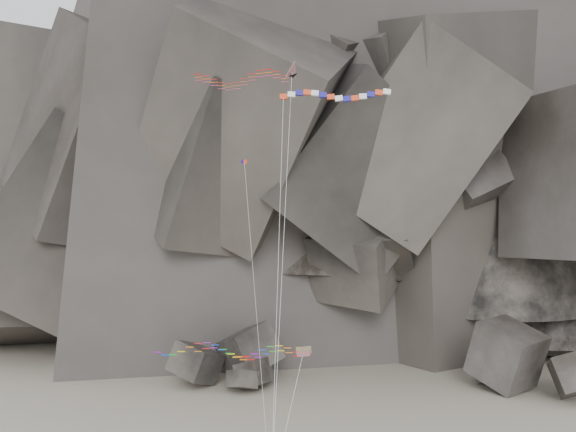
# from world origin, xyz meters

# --- Properties ---
(headland) EXTENTS (110.00, 70.00, 84.00)m
(headland) POSITION_xyz_m (0.00, 70.00, 42.00)
(headland) COLOR #4B443D
(headland) RESTS_ON ground
(boulder_field) EXTENTS (59.29, 14.02, 9.60)m
(boulder_field) POSITION_xyz_m (12.30, 32.68, 2.67)
(boulder_field) COLOR #47423F
(boulder_field) RESTS_ON ground
(delta_kite) EXTENTS (10.04, 9.40, 33.40)m
(delta_kite) POSITION_xyz_m (-2.50, 4.44, 33.61)
(delta_kite) COLOR red
(delta_kite) RESTS_ON ground
(banner_kite) EXTENTS (9.01, 6.90, 30.36)m
(banner_kite) POSITION_xyz_m (6.02, 1.77, 31.14)
(banner_kite) COLOR red
(banner_kite) RESTS_ON ground
(parafoil_kite) EXTENTS (13.14, 5.73, 9.81)m
(parafoil_kite) POSITION_xyz_m (-2.79, 0.76, 10.79)
(parafoil_kite) COLOR #D7BE0B
(parafoil_kite) RESTS_ON ground
(pennant_kite) EXTENTS (3.07, 4.36, 24.51)m
(pennant_kite) POSITION_xyz_m (-0.19, -1.37, 18.87)
(pennant_kite) COLOR red
(pennant_kite) RESTS_ON ground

